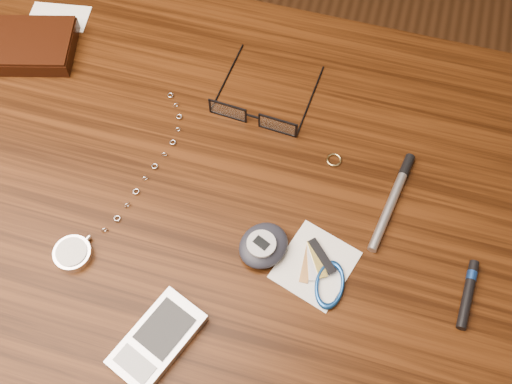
{
  "coord_description": "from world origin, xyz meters",
  "views": [
    {
      "loc": [
        0.15,
        -0.32,
        1.39
      ],
      "look_at": [
        0.06,
        0.01,
        0.76
      ],
      "focal_mm": 40.0,
      "sensor_mm": 36.0,
      "label": 1
    }
  ],
  "objects_px": {
    "notepad_keys": "(323,274)",
    "pocket_watch": "(77,248)",
    "desk": "(216,228)",
    "pda_phone": "(157,340)",
    "eyeglasses": "(255,114)",
    "pedometer": "(263,245)",
    "silver_pen": "(395,194)",
    "wallet_and_card": "(33,45)"
  },
  "relations": [
    {
      "from": "pda_phone",
      "to": "notepad_keys",
      "type": "bearing_deg",
      "value": 38.67
    },
    {
      "from": "desk",
      "to": "eyeglasses",
      "type": "height_order",
      "value": "eyeglasses"
    },
    {
      "from": "pedometer",
      "to": "silver_pen",
      "type": "relative_size",
      "value": 0.55
    },
    {
      "from": "eyeglasses",
      "to": "notepad_keys",
      "type": "bearing_deg",
      "value": -54.28
    },
    {
      "from": "silver_pen",
      "to": "pda_phone",
      "type": "bearing_deg",
      "value": -130.98
    },
    {
      "from": "pda_phone",
      "to": "notepad_keys",
      "type": "height_order",
      "value": "pda_phone"
    },
    {
      "from": "wallet_and_card",
      "to": "silver_pen",
      "type": "height_order",
      "value": "wallet_and_card"
    },
    {
      "from": "notepad_keys",
      "to": "pocket_watch",
      "type": "bearing_deg",
      "value": -170.23
    },
    {
      "from": "pda_phone",
      "to": "silver_pen",
      "type": "xyz_separation_m",
      "value": [
        0.22,
        0.26,
        -0.0
      ]
    },
    {
      "from": "wallet_and_card",
      "to": "notepad_keys",
      "type": "xyz_separation_m",
      "value": [
        0.49,
        -0.23,
        -0.01
      ]
    },
    {
      "from": "pda_phone",
      "to": "notepad_keys",
      "type": "relative_size",
      "value": 1.11
    },
    {
      "from": "desk",
      "to": "pda_phone",
      "type": "bearing_deg",
      "value": -89.24
    },
    {
      "from": "pocket_watch",
      "to": "silver_pen",
      "type": "distance_m",
      "value": 0.4
    },
    {
      "from": "eyeglasses",
      "to": "pocket_watch",
      "type": "relative_size",
      "value": 0.48
    },
    {
      "from": "desk",
      "to": "silver_pen",
      "type": "distance_m",
      "value": 0.26
    },
    {
      "from": "eyeglasses",
      "to": "silver_pen",
      "type": "xyz_separation_m",
      "value": [
        0.21,
        -0.07,
        -0.01
      ]
    },
    {
      "from": "desk",
      "to": "pda_phone",
      "type": "xyz_separation_m",
      "value": [
        0.0,
        -0.2,
        0.11
      ]
    },
    {
      "from": "eyeglasses",
      "to": "pedometer",
      "type": "distance_m",
      "value": 0.19
    },
    {
      "from": "pda_phone",
      "to": "silver_pen",
      "type": "distance_m",
      "value": 0.34
    },
    {
      "from": "wallet_and_card",
      "to": "eyeglasses",
      "type": "height_order",
      "value": "eyeglasses"
    },
    {
      "from": "desk",
      "to": "pda_phone",
      "type": "relative_size",
      "value": 8.2
    },
    {
      "from": "pedometer",
      "to": "pda_phone",
      "type": "bearing_deg",
      "value": -120.47
    },
    {
      "from": "pda_phone",
      "to": "notepad_keys",
      "type": "xyz_separation_m",
      "value": [
        0.16,
        0.13,
        -0.0
      ]
    },
    {
      "from": "eyeglasses",
      "to": "notepad_keys",
      "type": "height_order",
      "value": "eyeglasses"
    },
    {
      "from": "silver_pen",
      "to": "eyeglasses",
      "type": "bearing_deg",
      "value": 162.3
    },
    {
      "from": "eyeglasses",
      "to": "notepad_keys",
      "type": "distance_m",
      "value": 0.24
    },
    {
      "from": "eyeglasses",
      "to": "pda_phone",
      "type": "bearing_deg",
      "value": -93.38
    },
    {
      "from": "desk",
      "to": "wallet_and_card",
      "type": "bearing_deg",
      "value": 154.05
    },
    {
      "from": "desk",
      "to": "pedometer",
      "type": "xyz_separation_m",
      "value": [
        0.09,
        -0.05,
        0.11
      ]
    },
    {
      "from": "desk",
      "to": "notepad_keys",
      "type": "relative_size",
      "value": 9.11
    },
    {
      "from": "pocket_watch",
      "to": "pedometer",
      "type": "height_order",
      "value": "pedometer"
    },
    {
      "from": "desk",
      "to": "pocket_watch",
      "type": "height_order",
      "value": "pocket_watch"
    },
    {
      "from": "notepad_keys",
      "to": "silver_pen",
      "type": "distance_m",
      "value": 0.15
    },
    {
      "from": "pedometer",
      "to": "desk",
      "type": "bearing_deg",
      "value": 147.38
    },
    {
      "from": "notepad_keys",
      "to": "silver_pen",
      "type": "height_order",
      "value": "silver_pen"
    },
    {
      "from": "desk",
      "to": "pda_phone",
      "type": "distance_m",
      "value": 0.22
    },
    {
      "from": "pda_phone",
      "to": "notepad_keys",
      "type": "distance_m",
      "value": 0.21
    },
    {
      "from": "eyeglasses",
      "to": "pda_phone",
      "type": "height_order",
      "value": "eyeglasses"
    },
    {
      "from": "silver_pen",
      "to": "wallet_and_card",
      "type": "bearing_deg",
      "value": 170.15
    },
    {
      "from": "pocket_watch",
      "to": "silver_pen",
      "type": "xyz_separation_m",
      "value": [
        0.36,
        0.18,
        -0.0
      ]
    },
    {
      "from": "pocket_watch",
      "to": "silver_pen",
      "type": "height_order",
      "value": "same"
    },
    {
      "from": "desk",
      "to": "silver_pen",
      "type": "bearing_deg",
      "value": 15.41
    }
  ]
}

